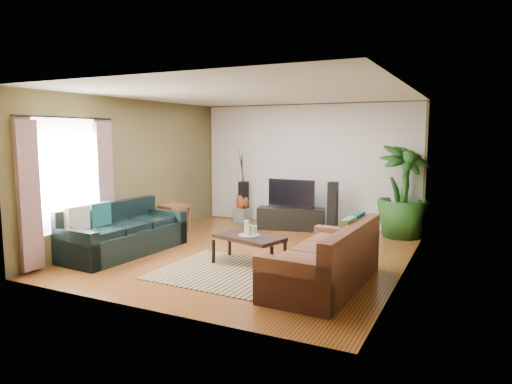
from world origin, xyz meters
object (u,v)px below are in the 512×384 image
Objects in this scene: side_table at (173,218)px; coffee_table at (249,249)px; sofa_left at (124,229)px; speaker_left at (244,202)px; potted_plant at (403,191)px; pedestal at (242,215)px; television at (291,194)px; sofa_right at (323,255)px; tv_stand at (291,219)px; speaker_right at (333,207)px; vase at (242,202)px.

coffee_table is at bearing -28.99° from side_table.
side_table is (-0.26, 1.75, -0.13)m from sofa_left.
speaker_left is (-1.67, 3.00, 0.25)m from coffee_table.
speaker_left is 3.59m from potted_plant.
speaker_left reaches higher than side_table.
potted_plant is at bearing 0.00° from pedestal.
potted_plant is at bearing 7.51° from television.
sofa_right is at bearing -98.27° from potted_plant.
pedestal is 1.81m from side_table.
tv_stand is at bearing -27.21° from sofa_left.
speaker_left is at bearing 63.87° from side_table.
potted_plant reaches higher than television.
speaker_left is at bearing 153.82° from tv_stand.
speaker_right reaches higher than sofa_right.
speaker_left is at bearing 0.00° from pedestal.
speaker_left is 0.89× the size of speaker_right.
tv_stand is (-0.37, 2.69, 0.01)m from coffee_table.
vase reaches higher than tv_stand.
sofa_left is 1.20× the size of potted_plant.
speaker_left is 0.51× the size of potted_plant.
television is (1.85, 3.09, 0.35)m from sofa_left.
television is at bearing -172.49° from potted_plant.
coffee_table reaches higher than pedestal.
tv_stand is 0.54m from television.
sofa_left is 3.59m from tv_stand.
side_table is at bearing -100.80° from speaker_left.
coffee_table is (2.22, 0.38, -0.20)m from sofa_left.
vase reaches higher than pedestal.
speaker_left is (-1.31, 0.32, 0.24)m from tv_stand.
side_table is (-0.77, -1.63, -0.18)m from vase.
sofa_left is 2.35× the size of speaker_left.
sofa_left reaches higher than coffee_table.
vase is at bearing 0.00° from pedestal.
sofa_right is at bearing -73.91° from tv_stand.
coffee_table is 3.45m from pedestal.
speaker_left is at bearing -136.60° from sofa_right.
potted_plant reaches higher than coffee_table.
coffee_table is at bearing -94.84° from tv_stand.
sofa_right is 4.66m from vase.
sofa_right is 4.28m from side_table.
sofa_right is 5.29× the size of vase.
sofa_right reaches higher than coffee_table.
tv_stand is 4.38× the size of pedestal.
sofa_left is 3.60m from sofa_right.
tv_stand is 2.49m from side_table.
pedestal is at bearing 154.12° from tv_stand.
television is 1.38m from speaker_left.
speaker_right is at bearing -37.08° from sofa_left.
speaker_left is at bearing 170.50° from speaker_right.
pedestal is (-0.03, 0.00, -0.31)m from speaker_left.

